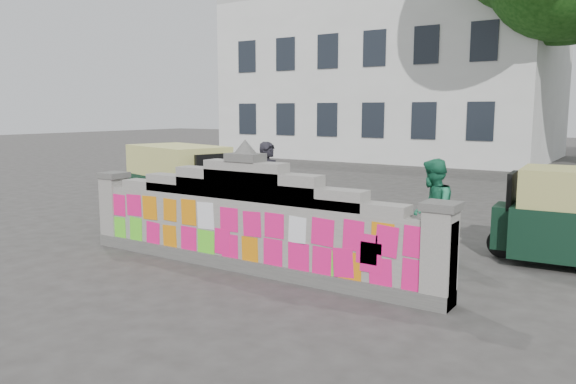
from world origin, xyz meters
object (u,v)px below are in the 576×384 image
object	(u,v)px
rickshaw_left	(180,182)
cyclist_bike	(269,218)
cyclist_rider	(269,200)
pedestrian	(432,211)

from	to	relation	value
rickshaw_left	cyclist_bike	bearing A→B (deg)	0.61
cyclist_rider	pedestrian	distance (m)	2.93
cyclist_rider	rickshaw_left	size ratio (longest dim) A/B	0.53
pedestrian	rickshaw_left	bearing A→B (deg)	-103.38
cyclist_bike	cyclist_rider	size ratio (longest dim) A/B	1.12
cyclist_bike	pedestrian	bearing A→B (deg)	-69.32
cyclist_bike	cyclist_rider	world-z (taller)	cyclist_rider
cyclist_bike	pedestrian	xyz separation A→B (m)	(2.90, 0.42, 0.36)
cyclist_bike	rickshaw_left	world-z (taller)	rickshaw_left
pedestrian	rickshaw_left	size ratio (longest dim) A/B	0.54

